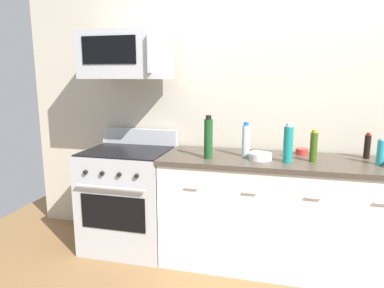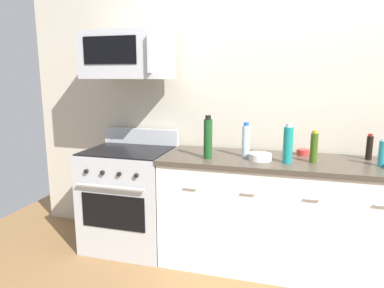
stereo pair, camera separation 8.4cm
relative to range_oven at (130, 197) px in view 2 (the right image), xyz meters
name	(u,v)px [view 2 (the right image)]	position (x,y,z in m)	size (l,w,h in m)	color
ground_plane	(277,265)	(1.35, 0.00, -0.47)	(6.05, 6.05, 0.00)	olive
back_wall	(286,102)	(1.35, 0.41, 0.88)	(5.04, 0.10, 2.70)	beige
counter_unit	(280,214)	(1.35, 0.00, -0.01)	(1.95, 0.66, 0.92)	white
range_oven	(130,197)	(0.00, 0.00, 0.00)	(0.76, 0.69, 1.07)	#B7BABF
microwave	(127,55)	(0.00, 0.04, 1.28)	(0.74, 0.44, 0.40)	#B7BABF
bottle_wine_green	(208,138)	(0.77, -0.13, 0.62)	(0.07, 0.07, 0.35)	#19471E
bottle_olive_oil	(314,147)	(1.58, -0.04, 0.57)	(0.06, 0.06, 0.25)	#385114
bottle_sparkling_teal	(288,144)	(1.39, -0.10, 0.60)	(0.07, 0.07, 0.30)	#197F7A
bottle_soy_sauce_dark	(369,147)	(2.01, 0.19, 0.55)	(0.05, 0.05, 0.21)	black
bottle_water_clear	(246,141)	(1.05, 0.01, 0.59)	(0.06, 0.06, 0.29)	silver
bottle_dish_soap	(383,153)	(2.06, -0.02, 0.55)	(0.06, 0.06, 0.21)	teal
bowl_red_small	(303,152)	(1.51, 0.21, 0.48)	(0.10, 0.10, 0.05)	#B72D28
bowl_white_ceramic	(260,156)	(1.18, -0.07, 0.48)	(0.18, 0.18, 0.06)	white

